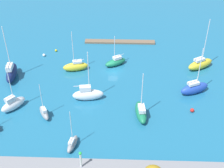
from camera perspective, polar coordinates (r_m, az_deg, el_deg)
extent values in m
plane|color=#1E668C|center=(82.83, 0.20, 2.48)|extent=(160.00, 160.00, 0.00)
cube|color=brown|center=(96.49, 1.45, 7.78)|extent=(21.53, 2.17, 0.54)
cylinder|color=silver|center=(56.03, -5.76, -13.84)|extent=(0.36, 0.36, 3.20)
sphere|color=green|center=(54.64, -5.88, -12.57)|extent=(0.56, 0.56, 0.56)
ellipsoid|color=yellow|center=(82.83, -6.73, 3.19)|extent=(6.90, 3.66, 2.38)
cube|color=silver|center=(82.07, -6.43, 4.12)|extent=(2.61, 1.80, 0.64)
cylinder|color=silver|center=(79.93, -7.24, 6.60)|extent=(0.16, 0.16, 8.98)
cylinder|color=silver|center=(81.86, -6.14, 4.44)|extent=(2.58, 0.78, 0.13)
ellipsoid|color=gray|center=(69.21, -12.38, -5.24)|extent=(3.55, 4.81, 1.82)
cube|color=silver|center=(68.13, -12.41, -4.64)|extent=(1.56, 1.89, 0.67)
cylinder|color=silver|center=(66.78, -12.89, -2.38)|extent=(0.11, 0.11, 6.60)
cylinder|color=silver|center=(67.58, -12.39, -4.48)|extent=(1.01, 1.67, 0.09)
ellipsoid|color=#19724C|center=(67.91, 5.34, -5.19)|extent=(3.02, 7.39, 2.08)
cube|color=silver|center=(66.50, 5.48, -4.53)|extent=(1.63, 2.72, 0.93)
cylinder|color=silver|center=(64.80, 5.55, -1.34)|extent=(0.17, 0.17, 8.77)
cylinder|color=silver|center=(65.69, 5.58, -4.43)|extent=(0.45, 2.97, 0.14)
ellipsoid|color=white|center=(72.11, -4.43, -2.00)|extent=(7.43, 3.14, 2.74)
cube|color=silver|center=(70.94, -4.96, -0.78)|extent=(2.75, 1.64, 1.16)
cylinder|color=silver|center=(68.43, -4.36, 2.25)|extent=(0.17, 0.17, 9.99)
cylinder|color=silver|center=(70.51, -5.67, -0.35)|extent=(3.53, 0.64, 0.14)
ellipsoid|color=#141E4C|center=(83.07, -17.98, 1.94)|extent=(3.05, 8.17, 3.14)
cube|color=silver|center=(81.42, -18.34, 2.97)|extent=(1.64, 3.00, 1.23)
cylinder|color=silver|center=(79.90, -18.85, 6.36)|extent=(0.19, 0.19, 11.12)
cylinder|color=silver|center=(80.41, -18.55, 3.14)|extent=(0.51, 3.60, 0.15)
ellipsoid|color=#2347B2|center=(76.53, 14.93, -0.79)|extent=(7.71, 5.14, 2.68)
cube|color=silver|center=(75.26, 14.75, 0.13)|extent=(3.00, 2.36, 0.67)
cylinder|color=silver|center=(73.42, 15.88, 3.11)|extent=(0.18, 0.18, 9.51)
cylinder|color=silver|center=(74.77, 14.55, 0.37)|extent=(2.57, 1.26, 0.14)
ellipsoid|color=yellow|center=(86.41, 15.93, 3.52)|extent=(8.03, 6.17, 2.59)
cube|color=silver|center=(85.19, 15.80, 4.35)|extent=(3.19, 2.72, 0.70)
cylinder|color=silver|center=(83.32, 16.91, 7.69)|extent=(0.19, 0.19, 11.49)
cylinder|color=silver|center=(84.61, 15.59, 4.56)|extent=(2.74, 1.72, 0.15)
ellipsoid|color=gray|center=(61.71, -7.29, -10.89)|extent=(2.31, 4.76, 1.49)
cube|color=silver|center=(60.71, -7.49, -10.44)|extent=(1.15, 1.79, 0.65)
cylinder|color=silver|center=(58.80, -7.52, -7.80)|extent=(0.11, 0.11, 7.24)
cylinder|color=silver|center=(60.03, -7.71, -10.48)|extent=(0.59, 2.25, 0.09)
ellipsoid|color=#19724C|center=(84.60, 0.64, 4.01)|extent=(6.45, 5.18, 1.90)
cube|color=silver|center=(84.13, 0.94, 4.87)|extent=(2.60, 2.31, 0.75)
cylinder|color=silver|center=(82.21, 0.48, 6.62)|extent=(0.15, 0.15, 7.06)
cylinder|color=silver|center=(84.19, 1.36, 5.30)|extent=(2.64, 1.72, 0.12)
ellipsoid|color=white|center=(72.84, -17.69, -3.60)|extent=(5.35, 5.96, 2.41)
cube|color=silver|center=(71.62, -18.25, -2.69)|extent=(2.30, 2.44, 1.08)
cylinder|color=silver|center=(69.68, -18.31, 0.14)|extent=(0.15, 0.15, 8.91)
cylinder|color=silver|center=(71.08, -18.61, -2.40)|extent=(1.58, 1.91, 0.12)
sphere|color=yellow|center=(93.01, -10.27, 6.10)|extent=(0.68, 0.68, 0.68)
sphere|color=white|center=(91.15, -12.42, 5.22)|extent=(0.82, 0.82, 0.82)
sphere|color=red|center=(71.30, 14.54, -4.70)|extent=(0.89, 0.89, 0.89)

